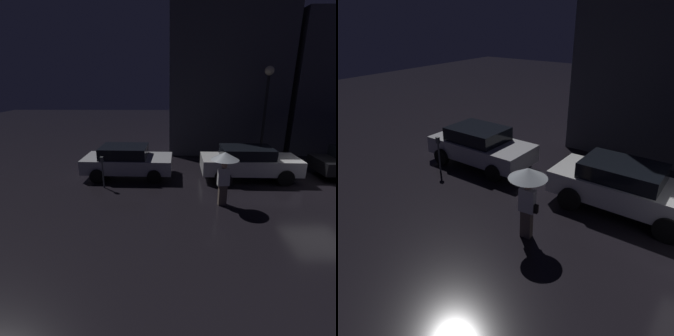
% 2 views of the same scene
% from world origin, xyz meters
% --- Properties ---
extents(parked_car_silver, '(4.03, 2.03, 1.43)m').
position_xyz_m(parked_car_silver, '(-8.35, 1.53, 0.74)').
color(parked_car_silver, '#B7B7BF').
rests_on(parked_car_silver, ground).
extents(parked_car_white, '(4.30, 1.94, 1.45)m').
position_xyz_m(parked_car_white, '(-2.88, 1.28, 0.78)').
color(parked_car_white, silver).
rests_on(parked_car_white, ground).
extents(pedestrian_with_umbrella, '(0.96, 0.96, 1.95)m').
position_xyz_m(pedestrian_with_umbrella, '(-4.51, -1.41, 1.53)').
color(pedestrian_with_umbrella, '#66564C').
rests_on(pedestrian_with_umbrella, ground).
extents(parking_meter, '(0.12, 0.10, 1.33)m').
position_xyz_m(parking_meter, '(-9.13, 0.11, 0.82)').
color(parking_meter, '#4C5154').
rests_on(parking_meter, ground).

